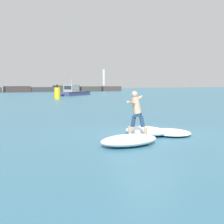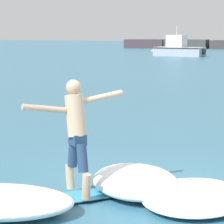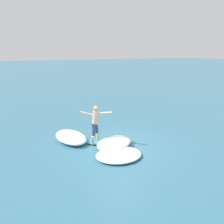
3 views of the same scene
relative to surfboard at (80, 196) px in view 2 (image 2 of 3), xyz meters
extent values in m
plane|color=teal|center=(0.88, 0.82, -0.04)|extent=(200.00, 200.00, 0.00)
cube|color=#47383F|center=(-14.96, 62.82, 0.52)|extent=(5.42, 3.89, 1.13)
cube|color=#42423C|center=(-9.31, 62.82, 0.53)|extent=(5.64, 3.29, 1.14)
ellipsoid|color=#369CC1|center=(-0.03, -0.03, 0.00)|extent=(1.88, 1.74, 0.08)
ellipsoid|color=#369CC1|center=(0.74, 0.65, 0.00)|extent=(0.41, 0.41, 0.07)
ellipsoid|color=#2D2D33|center=(-0.03, -0.03, 0.00)|extent=(1.89, 1.76, 0.04)
cone|color=black|center=(-0.65, -0.57, -0.10)|extent=(0.07, 0.07, 0.14)
cone|color=black|center=(-0.44, -0.59, -0.10)|extent=(0.07, 0.07, 0.14)
cone|color=black|center=(-0.64, -0.36, -0.10)|extent=(0.07, 0.07, 0.14)
cylinder|color=tan|center=(-0.25, 0.19, 0.23)|extent=(0.22, 0.22, 0.40)
cylinder|color=navy|center=(-0.15, 0.09, 0.64)|extent=(0.26, 0.26, 0.44)
cylinder|color=tan|center=(0.19, -0.24, 0.23)|extent=(0.22, 0.22, 0.40)
cylinder|color=navy|center=(0.09, -0.14, 0.64)|extent=(0.26, 0.26, 0.44)
cube|color=navy|center=(-0.03, -0.03, 0.89)|extent=(0.33, 0.33, 0.16)
cylinder|color=tan|center=(-0.07, 0.02, 1.23)|extent=(0.48, 0.48, 0.67)
sphere|color=tan|center=(-0.12, 0.07, 1.65)|extent=(0.23, 0.23, 0.23)
cylinder|color=tan|center=(-0.44, -0.28, 1.37)|extent=(0.55, 0.54, 0.20)
cylinder|color=tan|center=(0.23, 0.39, 1.48)|extent=(0.54, 0.54, 0.20)
cube|color=#A5ABBA|center=(-6.50, 42.66, 0.38)|extent=(4.81, 2.86, 0.84)
cone|color=#A5ABBA|center=(-9.06, 43.03, 0.38)|extent=(0.91, 0.94, 0.84)
cube|color=black|center=(-6.50, 42.66, 0.73)|extent=(4.78, 2.92, 0.08)
cube|color=silver|center=(-6.80, 42.70, 1.37)|extent=(1.80, 1.88, 1.14)
cube|color=#232D38|center=(-7.59, 42.82, 1.50)|extent=(0.22, 1.33, 0.57)
cylinder|color=silver|center=(-6.80, 42.70, 2.38)|extent=(0.06, 0.06, 0.90)
cube|color=black|center=(-4.14, 42.32, 0.42)|extent=(0.33, 0.40, 0.52)
ellipsoid|color=white|center=(0.69, 0.61, 0.13)|extent=(2.02, 2.26, 0.34)
ellipsoid|color=white|center=(1.69, 0.34, 0.06)|extent=(1.78, 2.10, 0.19)
camera|label=1|loc=(-5.43, -10.42, 2.10)|focal=50.00mm
camera|label=2|loc=(2.83, -7.23, 2.52)|focal=85.00mm
camera|label=3|loc=(9.00, -3.44, 4.20)|focal=35.00mm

